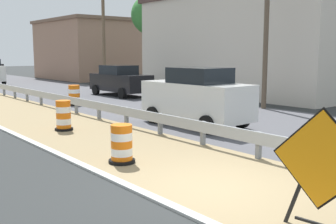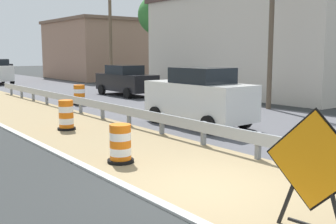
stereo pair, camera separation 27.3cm
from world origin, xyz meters
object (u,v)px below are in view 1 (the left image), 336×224
object	(u,v)px
car_distant_a	(120,80)
utility_pole_near	(267,17)
warning_sign_diamond	(320,165)
traffic_barrel_mid	(74,96)
car_trailing_far_lane	(197,97)
utility_pole_mid	(104,30)
traffic_barrel_close	(64,117)
traffic_barrel_nearest	(122,146)

from	to	relation	value
car_distant_a	utility_pole_near	size ratio (longest dim) A/B	0.55
warning_sign_diamond	traffic_barrel_mid	bearing A→B (deg)	-111.26
car_trailing_far_lane	utility_pole_mid	size ratio (longest dim) A/B	0.52
car_distant_a	utility_pole_near	distance (m)	10.35
traffic_barrel_close	car_distant_a	bearing A→B (deg)	48.09
utility_pole_near	utility_pole_mid	xyz separation A→B (m)	(0.03, 15.28, 0.01)
warning_sign_diamond	car_trailing_far_lane	size ratio (longest dim) A/B	0.43
traffic_barrel_close	traffic_barrel_mid	bearing A→B (deg)	61.00
traffic_barrel_nearest	car_trailing_far_lane	distance (m)	5.67
traffic_barrel_mid	traffic_barrel_close	bearing A→B (deg)	-119.00
traffic_barrel_nearest	car_trailing_far_lane	size ratio (longest dim) A/B	0.22
warning_sign_diamond	traffic_barrel_close	size ratio (longest dim) A/B	1.82
traffic_barrel_close	car_trailing_far_lane	bearing A→B (deg)	-27.77
warning_sign_diamond	traffic_barrel_nearest	size ratio (longest dim) A/B	2.01
traffic_barrel_mid	car_trailing_far_lane	size ratio (longest dim) A/B	0.24
car_trailing_far_lane	car_distant_a	distance (m)	11.51
car_distant_a	utility_pole_mid	bearing A→B (deg)	157.62
car_trailing_far_lane	car_distant_a	xyz separation A→B (m)	(3.59, 10.94, -0.11)
traffic_barrel_nearest	traffic_barrel_close	bearing A→B (deg)	81.55
warning_sign_diamond	utility_pole_near	xyz separation A→B (m)	(10.54, 9.24, 3.32)
warning_sign_diamond	traffic_barrel_close	xyz separation A→B (m)	(0.55, 10.06, -0.57)
traffic_barrel_mid	car_trailing_far_lane	bearing A→B (deg)	-84.37
car_trailing_far_lane	utility_pole_near	bearing A→B (deg)	-77.76
traffic_barrel_close	traffic_barrel_mid	distance (m)	7.03
warning_sign_diamond	utility_pole_mid	world-z (taller)	utility_pole_mid
traffic_barrel_mid	car_trailing_far_lane	xyz separation A→B (m)	(0.83, -8.37, 0.61)
warning_sign_diamond	traffic_barrel_close	bearing A→B (deg)	-100.66
car_distant_a	traffic_barrel_mid	bearing A→B (deg)	-61.21
warning_sign_diamond	utility_pole_near	size ratio (longest dim) A/B	0.23
traffic_barrel_mid	utility_pole_near	distance (m)	10.34
utility_pole_mid	traffic_barrel_mid	bearing A→B (deg)	-128.52
car_trailing_far_lane	utility_pole_near	world-z (taller)	utility_pole_near
utility_pole_near	utility_pole_mid	distance (m)	15.28
warning_sign_diamond	car_distant_a	distance (m)	20.55
traffic_barrel_mid	car_trailing_far_lane	distance (m)	8.44
traffic_barrel_mid	car_distant_a	size ratio (longest dim) A/B	0.22
traffic_barrel_nearest	car_trailing_far_lane	xyz separation A→B (m)	(4.96, 2.67, 0.65)
warning_sign_diamond	car_trailing_far_lane	distance (m)	9.18
warning_sign_diamond	car_trailing_far_lane	xyz separation A→B (m)	(4.78, 7.83, 0.03)
utility_pole_mid	traffic_barrel_close	bearing A→B (deg)	-124.73
warning_sign_diamond	car_trailing_far_lane	world-z (taller)	car_trailing_far_lane
traffic_barrel_nearest	utility_pole_near	size ratio (longest dim) A/B	0.11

